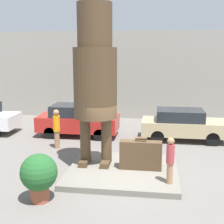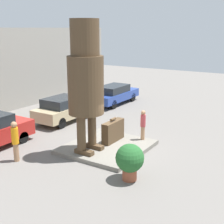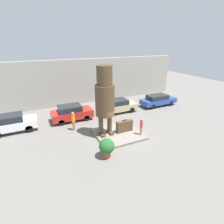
# 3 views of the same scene
# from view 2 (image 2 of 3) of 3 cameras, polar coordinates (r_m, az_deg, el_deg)

# --- Properties ---
(ground_plane) EXTENTS (60.00, 60.00, 0.00)m
(ground_plane) POSITION_cam_2_polar(r_m,az_deg,el_deg) (15.45, -0.88, -6.74)
(ground_plane) COLOR slate
(pedestal) EXTENTS (3.99, 3.70, 0.20)m
(pedestal) POSITION_cam_2_polar(r_m,az_deg,el_deg) (15.41, -0.89, -6.41)
(pedestal) COLOR slate
(pedestal) RESTS_ON ground_plane
(statue_figure) EXTENTS (1.61, 1.61, 5.95)m
(statue_figure) POSITION_cam_2_polar(r_m,az_deg,el_deg) (13.84, -4.85, 6.43)
(statue_figure) COLOR #4C3823
(statue_figure) RESTS_ON pedestal
(giant_suitcase) EXTENTS (1.53, 0.41, 1.22)m
(giant_suitcase) POSITION_cam_2_polar(r_m,az_deg,el_deg) (15.74, 0.20, -3.50)
(giant_suitcase) COLOR #4C3823
(giant_suitcase) RESTS_ON pedestal
(tourist) EXTENTS (0.26, 0.26, 1.55)m
(tourist) POSITION_cam_2_polar(r_m,az_deg,el_deg) (15.94, 5.69, -2.13)
(tourist) COLOR #A87A56
(tourist) RESTS_ON pedestal
(parked_car_tan) EXTENTS (4.21, 1.84, 1.57)m
(parked_car_tan) POSITION_cam_2_polar(r_m,az_deg,el_deg) (19.92, -8.74, 0.63)
(parked_car_tan) COLOR tan
(parked_car_tan) RESTS_ON ground_plane
(parked_car_blue) EXTENTS (4.74, 1.74, 1.48)m
(parked_car_blue) POSITION_cam_2_polar(r_m,az_deg,el_deg) (24.28, 0.46, 3.33)
(parked_car_blue) COLOR #284293
(parked_car_blue) RESTS_ON ground_plane
(planter_pot) EXTENTS (1.12, 1.12, 1.47)m
(planter_pot) POSITION_cam_2_polar(r_m,az_deg,el_deg) (12.16, 3.27, -8.69)
(planter_pot) COLOR brown
(planter_pot) RESTS_ON ground_plane
(worker_hivis) EXTENTS (0.31, 0.31, 1.84)m
(worker_hivis) POSITION_cam_2_polar(r_m,az_deg,el_deg) (14.38, -17.29, -4.86)
(worker_hivis) COLOR #A87A56
(worker_hivis) RESTS_ON ground_plane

